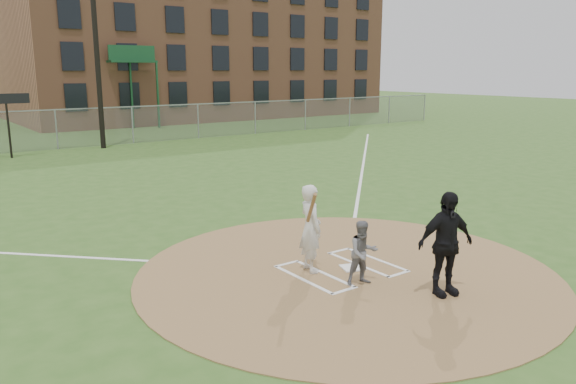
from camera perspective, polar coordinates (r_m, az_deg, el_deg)
ground at (r=11.49m, az=5.94°, el=-8.09°), size 140.00×140.00×0.00m
dirt_circle at (r=11.49m, az=5.94°, el=-8.04°), size 8.40×8.40×0.02m
home_plate at (r=11.64m, az=6.55°, el=-7.64°), size 0.54×0.54×0.03m
foul_line_first at (r=23.83m, az=7.62°, el=2.61°), size 17.04×17.04×0.01m
catcher at (r=10.67m, az=7.63°, el=-6.13°), size 0.71×0.62×1.23m
umpire at (r=10.39m, az=15.71°, el=-5.07°), size 1.20×0.74×1.90m
batters_boxes at (r=11.59m, az=5.44°, el=-7.77°), size 2.08×1.88×0.01m
batter_at_plate at (r=11.19m, az=2.31°, el=-3.68°), size 0.73×1.05×1.78m
outfield_fence at (r=30.97m, az=-22.47°, el=5.91°), size 56.08×0.08×2.03m
brick_warehouse at (r=51.59m, az=-9.57°, el=16.11°), size 30.00×17.17×15.00m
light_pole at (r=30.51m, az=-19.10°, el=16.63°), size 1.20×0.30×12.22m
scoreboard_sign at (r=28.61m, az=-26.70°, el=7.84°), size 2.00×0.10×2.93m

